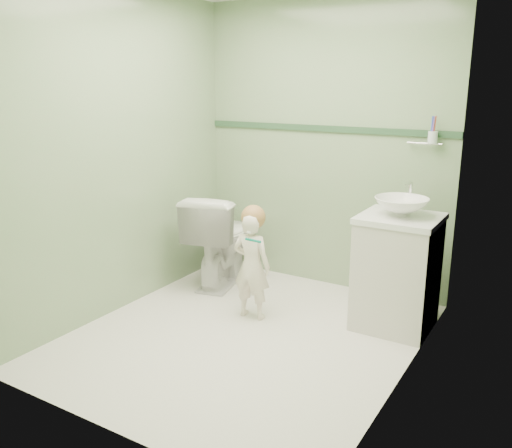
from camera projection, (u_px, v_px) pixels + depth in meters
The scene contains 12 objects.
ground at pixel (245, 336), 3.78m from camera, with size 2.50×2.50×0.00m, color silver.
room_shell at pixel (244, 166), 3.47m from camera, with size 2.50×2.54×2.40m.
trim_stripe at pixel (324, 128), 4.46m from camera, with size 2.20×0.02×0.05m, color #2D5033.
vanity at pixel (397, 274), 3.84m from camera, with size 0.52×0.50×0.80m, color silver.
counter at pixel (401, 218), 3.73m from camera, with size 0.54×0.52×0.04m, color white.
basin at pixel (401, 207), 3.71m from camera, with size 0.37×0.37×0.13m, color white.
faucet at pixel (410, 191), 3.85m from camera, with size 0.03×0.13×0.18m.
cup_holder at pixel (432, 137), 3.97m from camera, with size 0.26×0.07×0.21m.
toilet at pixel (221, 238), 4.69m from camera, with size 0.45×0.79×0.81m, color white.
toddler at pixel (252, 266), 3.99m from camera, with size 0.29×0.19×0.81m, color silver.
hair_cap at pixel (253, 217), 3.92m from camera, with size 0.18×0.18×0.18m, color #A57542.
teal_toothbrush at pixel (253, 240), 3.79m from camera, with size 0.11×0.14×0.08m.
Camera 1 is at (1.85, -2.92, 1.74)m, focal length 37.84 mm.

